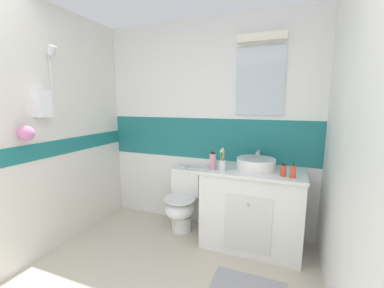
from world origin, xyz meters
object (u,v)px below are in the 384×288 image
Objects in this scene: toothbrush_cup at (222,164)px; mouthwash_bottle at (213,161)px; toilet at (182,202)px; soap_dispenser at (293,172)px; sink_basin at (256,164)px; lotion_bottle_short at (283,170)px.

mouthwash_bottle is (-0.10, -0.00, 0.02)m from toothbrush_cup.
toilet is 4.03× the size of mouthwash_bottle.
sink_basin is at bearing 154.51° from soap_dispenser.
soap_dispenser reaches higher than toilet.
toothbrush_cup reaches higher than toilet.
soap_dispenser reaches higher than lotion_bottle_short.
sink_basin is 1.02m from toilet.
lotion_bottle_short is at bearing -9.01° from toilet.
sink_basin is 0.45m from mouthwash_bottle.
sink_basin is at bearing 20.37° from mouthwash_bottle.
soap_dispenser is at bearing -12.93° from lotion_bottle_short.
soap_dispenser is 0.09m from lotion_bottle_short.
soap_dispenser is at bearing -1.01° from mouthwash_bottle.
toilet is at bearing 160.97° from toothbrush_cup.
toilet is 1.26m from lotion_bottle_short.
toothbrush_cup is (-0.32, -0.16, 0.00)m from sink_basin.
mouthwash_bottle is at bearing -23.17° from toilet.
toothbrush_cup is at bearing 0.53° from mouthwash_bottle.
lotion_bottle_short is at bearing 0.53° from mouthwash_bottle.
lotion_bottle_short is at bearing 0.53° from toothbrush_cup.
lotion_bottle_short is (0.27, -0.15, -0.00)m from sink_basin.
mouthwash_bottle is at bearing -159.63° from sink_basin.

